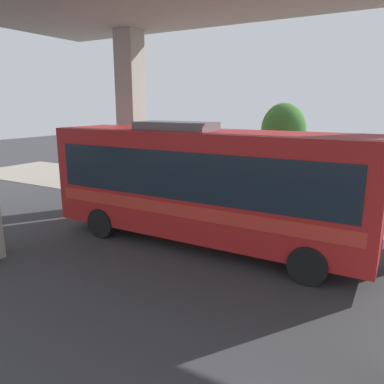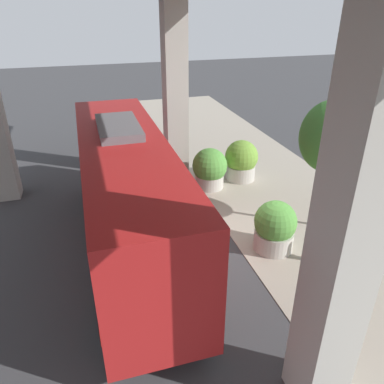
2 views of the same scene
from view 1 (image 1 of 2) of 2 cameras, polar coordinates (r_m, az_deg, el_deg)
The scene contains 9 objects.
ground_plane at distance 14.69m, azimuth 9.63°, elevation -4.22°, with size 80.00×80.00×0.00m, color #38383A.
sidewalk_strip at distance 17.43m, azimuth 13.08°, elevation -1.57°, with size 6.00×40.00×0.02m.
overpass at distance 10.66m, azimuth 2.76°, elevation 26.86°, with size 9.40×18.99×7.88m.
bus at distance 11.48m, azimuth 1.80°, elevation 1.73°, with size 2.52×10.02×3.82m.
fire_hydrant at distance 15.94m, azimuth 18.43°, elevation -1.31°, with size 0.42×0.20×1.07m.
planter_front at distance 15.18m, azimuth 14.01°, elevation -0.71°, with size 1.32×1.32×1.67m.
planter_middle at distance 18.12m, azimuth -0.77°, elevation 2.13°, with size 1.43×1.43×1.78m.
planter_back at distance 16.62m, azimuth -2.42°, elevation 1.01°, with size 1.45×1.45×1.72m.
street_tree_near at distance 17.04m, azimuth 13.75°, elevation 9.16°, with size 1.92×1.92×4.43m.
Camera 1 is at (13.20, 4.76, 4.34)m, focal length 35.00 mm.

